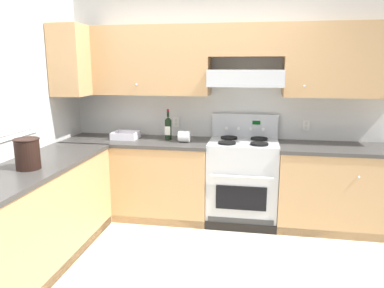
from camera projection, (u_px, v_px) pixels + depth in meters
ground_plane at (175, 276)px, 3.09m from camera, size 7.04×7.04×0.00m
wall_back at (237, 89)px, 4.19m from camera, size 4.68×0.57×2.55m
wall_left at (7, 111)px, 3.30m from camera, size 0.47×4.00×2.55m
counter_back_run at (214, 182)px, 4.16m from camera, size 3.60×0.65×0.91m
counter_left_run at (36, 216)px, 3.20m from camera, size 0.63×1.91×0.91m
stove at (242, 181)px, 4.12m from camera, size 0.76×0.62×1.20m
wine_bottle at (168, 128)px, 4.19m from camera, size 0.08×0.08×0.35m
bowl at (126, 136)px, 4.28m from camera, size 0.29×0.26×0.08m
bucket at (27, 153)px, 2.99m from camera, size 0.21×0.21×0.26m
paper_towel_roll at (184, 136)px, 4.08m from camera, size 0.13×0.13×0.13m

